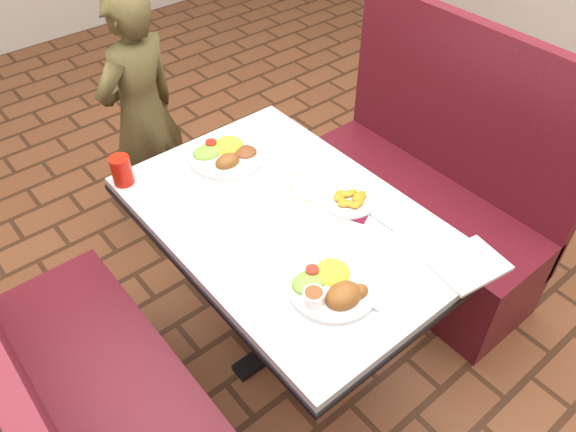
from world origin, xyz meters
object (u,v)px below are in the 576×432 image
at_px(dining_table, 288,235).
at_px(red_tumbler, 122,170).
at_px(booth_bench_right, 420,208).
at_px(near_dinner_plate, 333,283).
at_px(diner_person, 142,115).
at_px(booth_bench_left, 104,412).
at_px(plantain_plate, 349,200).
at_px(far_dinner_plate, 226,151).

height_order(dining_table, red_tumbler, red_tumbler).
distance_m(booth_bench_right, near_dinner_plate, 1.07).
bearing_deg(diner_person, booth_bench_right, 110.25).
height_order(booth_bench_left, diner_person, diner_person).
relative_size(booth_bench_right, diner_person, 0.97).
relative_size(dining_table, booth_bench_right, 1.01).
distance_m(dining_table, plantain_plate, 0.25).
height_order(dining_table, booth_bench_left, booth_bench_left).
distance_m(booth_bench_left, plantain_plate, 1.10).
bearing_deg(far_dinner_plate, diner_person, 92.55).
height_order(near_dinner_plate, plantain_plate, near_dinner_plate).
relative_size(plantain_plate, red_tumbler, 1.64).
relative_size(booth_bench_left, far_dinner_plate, 4.00).
distance_m(booth_bench_left, diner_person, 1.38).
height_order(diner_person, red_tumbler, diner_person).
bearing_deg(booth_bench_right, near_dinner_plate, -159.36).
distance_m(booth_bench_right, diner_person, 1.38).
bearing_deg(red_tumbler, far_dinner_plate, -16.07).
height_order(diner_person, near_dinner_plate, diner_person).
distance_m(booth_bench_left, booth_bench_right, 1.60).
bearing_deg(dining_table, diner_person, 89.88).
bearing_deg(booth_bench_left, far_dinner_plate, 26.84).
bearing_deg(plantain_plate, red_tumbler, 132.57).
xyz_separation_m(diner_person, near_dinner_plate, (-0.11, -1.43, 0.16)).
relative_size(dining_table, booth_bench_left, 1.01).
bearing_deg(far_dinner_plate, plantain_plate, -70.27).
distance_m(booth_bench_left, near_dinner_plate, 0.89).
relative_size(far_dinner_plate, red_tumbler, 2.67).
distance_m(dining_table, far_dinner_plate, 0.44).
height_order(booth_bench_left, plantain_plate, booth_bench_left).
relative_size(booth_bench_right, plantain_plate, 6.49).
bearing_deg(far_dinner_plate, red_tumbler, 163.93).
distance_m(booth_bench_right, plantain_plate, 0.73).
xyz_separation_m(dining_table, plantain_plate, (0.21, -0.09, 0.11)).
relative_size(dining_table, red_tumbler, 10.78).
bearing_deg(red_tumbler, booth_bench_left, -130.00).
bearing_deg(dining_table, booth_bench_right, 0.00).
xyz_separation_m(dining_table, far_dinner_plate, (0.03, 0.42, 0.12)).
relative_size(booth_bench_left, booth_bench_right, 1.00).
xyz_separation_m(booth_bench_left, booth_bench_right, (1.60, 0.00, 0.00)).
bearing_deg(red_tumbler, dining_table, -56.41).
relative_size(diner_person, red_tumbler, 11.01).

